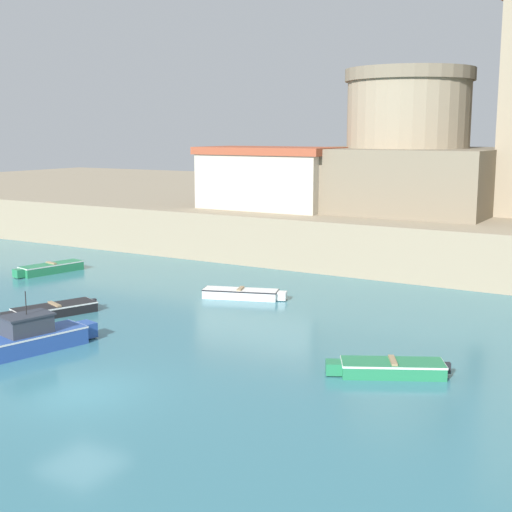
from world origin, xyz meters
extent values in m
plane|color=teal|center=(0.00, 0.00, 0.00)|extent=(200.00, 200.00, 0.00)
cube|color=gray|center=(0.00, 41.38, 1.54)|extent=(120.00, 40.00, 3.09)
cube|color=#237A4C|center=(-15.63, 13.67, 0.27)|extent=(1.85, 3.90, 0.55)
cube|color=#237A4C|center=(-16.08, 11.60, 0.27)|extent=(0.68, 0.60, 0.47)
cube|color=white|center=(-15.63, 13.67, 0.51)|extent=(1.86, 3.94, 0.07)
cube|color=#997F5B|center=(-15.63, 13.67, 0.59)|extent=(0.93, 0.39, 0.08)
cube|color=white|center=(-2.52, 13.81, 0.23)|extent=(3.86, 2.18, 0.46)
cube|color=white|center=(-0.53, 14.49, 0.23)|extent=(0.62, 0.68, 0.39)
cube|color=black|center=(-2.52, 13.81, 0.42)|extent=(3.90, 2.20, 0.07)
cube|color=#997F5B|center=(-2.52, 13.81, 0.50)|extent=(0.47, 0.89, 0.08)
cube|color=#237A4C|center=(8.03, 6.75, 0.24)|extent=(3.65, 2.69, 0.49)
cube|color=#237A4C|center=(6.25, 5.82, 0.24)|extent=(0.79, 0.84, 0.41)
cube|color=white|center=(8.03, 6.75, 0.45)|extent=(3.68, 2.72, 0.07)
cube|color=#997F5B|center=(8.03, 6.75, 0.53)|extent=(0.66, 1.01, 0.08)
cube|color=black|center=(9.68, 7.62, 0.29)|extent=(0.27, 0.27, 0.36)
cube|color=black|center=(-8.06, 6.68, 0.24)|extent=(2.48, 3.87, 0.47)
cube|color=black|center=(-8.80, 4.69, 0.24)|extent=(0.87, 0.79, 0.40)
cube|color=white|center=(-8.06, 6.68, 0.43)|extent=(2.51, 3.91, 0.07)
cube|color=#997F5B|center=(-8.06, 6.68, 0.51)|extent=(1.09, 0.57, 0.08)
cube|color=black|center=(-7.38, 8.50, 0.29)|extent=(0.26, 0.26, 0.36)
cube|color=#284C9E|center=(-4.89, 2.00, 0.35)|extent=(2.57, 5.06, 0.70)
cube|color=#284C9E|center=(-4.24, 4.68, 0.35)|extent=(0.94, 0.83, 0.60)
cube|color=white|center=(-4.89, 2.00, 0.66)|extent=(2.60, 5.11, 0.07)
cube|color=#333842|center=(-4.83, 2.24, 1.03)|extent=(1.47, 1.91, 0.67)
cube|color=#2D333D|center=(-4.83, 2.24, 1.41)|extent=(1.58, 2.07, 0.08)
cylinder|color=black|center=(-4.83, 2.24, 1.90)|extent=(0.04, 0.04, 0.90)
cube|color=#796C57|center=(0.00, 31.03, 5.13)|extent=(12.60, 12.60, 4.09)
cylinder|color=gray|center=(0.00, 31.03, 7.31)|extent=(8.10, 8.10, 8.44)
cylinder|color=#796C57|center=(0.00, 31.03, 11.93)|extent=(8.50, 8.50, 0.80)
cube|color=#BCB29E|center=(-8.00, 26.34, 4.91)|extent=(8.99, 4.78, 3.65)
cube|color=#9E472D|center=(-8.00, 26.34, 6.99)|extent=(9.43, 5.02, 0.50)
camera|label=1|loc=(15.93, -15.78, 8.26)|focal=50.00mm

